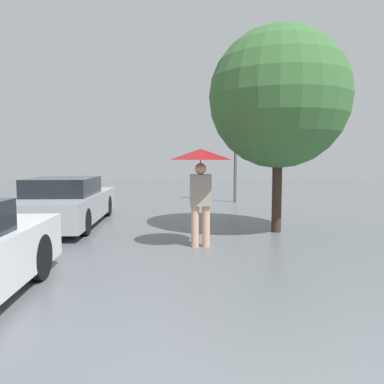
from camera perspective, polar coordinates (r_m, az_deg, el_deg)
The scene contains 4 objects.
pedestrian at distance 7.05m, azimuth 1.32°, elevation 3.93°, with size 1.18×1.18×1.87m.
parked_car_farthest at distance 10.04m, azimuth -18.61°, elevation -1.52°, with size 1.72×4.59×1.22m.
tree at distance 8.85m, azimuth 13.08°, elevation 13.74°, with size 3.14×3.14×4.61m.
street_lamp at distance 14.61m, azimuth 6.69°, elevation 9.77°, with size 0.35×0.35×4.27m.
Camera 1 is at (-0.58, -2.18, 1.68)m, focal length 35.00 mm.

